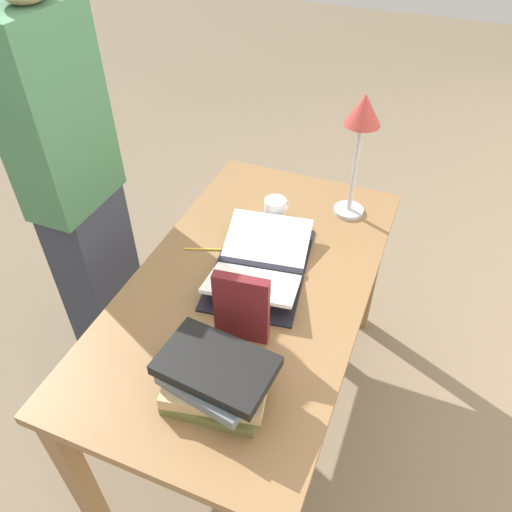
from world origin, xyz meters
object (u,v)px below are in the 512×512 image
person_reader (77,195)px  book_stack_tall (217,377)px  coffee_mug (275,211)px  pencil (208,249)px  book_standing_upright (241,309)px  open_book (260,264)px  reading_lamp (362,125)px

person_reader → book_stack_tall: bearing=-122.6°
book_stack_tall → coffee_mug: bearing=-171.2°
pencil → person_reader: bearing=-92.2°
coffee_mug → person_reader: bearing=-72.5°
book_standing_upright → pencil: 0.43m
book_stack_tall → book_standing_upright: (-0.20, -0.02, 0.05)m
book_standing_upright → open_book: bearing=-176.1°
open_book → pencil: (-0.02, -0.21, -0.02)m
open_book → book_stack_tall: book_stack_tall is taller
person_reader → open_book: bearing=-93.1°
book_stack_tall → reading_lamp: 0.98m
book_standing_upright → coffee_mug: bearing=-176.9°
book_stack_tall → person_reader: (-0.54, -0.84, 0.01)m
open_book → book_standing_upright: (0.29, 0.06, 0.10)m
pencil → person_reader: (-0.02, -0.56, 0.08)m
reading_lamp → book_stack_tall: bearing=-7.8°
open_book → reading_lamp: 0.59m
person_reader → reading_lamp: bearing=-68.1°
open_book → pencil: size_ratio=3.14×
coffee_mug → book_stack_tall: bearing=8.8°
open_book → book_stack_tall: size_ratio=1.68×
book_stack_tall → person_reader: bearing=-122.6°
open_book → coffee_mug: size_ratio=4.89×
open_book → pencil: 0.21m
pencil → reading_lamp: bearing=134.9°
open_book → person_reader: person_reader is taller
pencil → person_reader: 0.56m
coffee_mug → pencil: bearing=-33.5°
open_book → book_standing_upright: size_ratio=2.16×
pencil → person_reader: person_reader is taller
reading_lamp → coffee_mug: size_ratio=4.53×
book_standing_upright → pencil: size_ratio=1.45×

